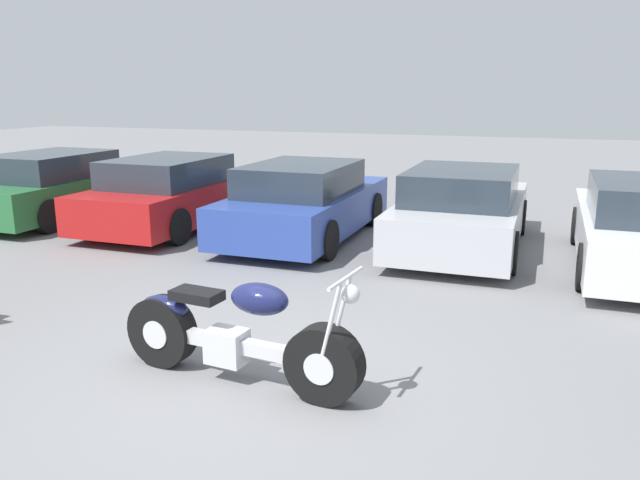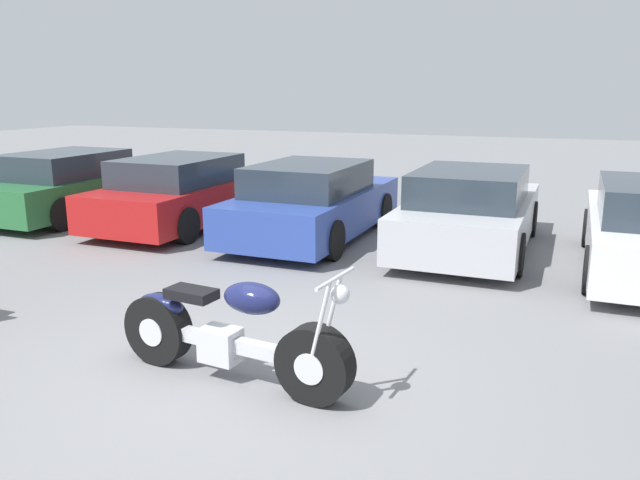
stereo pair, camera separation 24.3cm
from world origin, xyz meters
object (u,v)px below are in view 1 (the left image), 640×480
motorcycle (235,336)px  parked_car_silver (462,211)px  parked_car_green (59,186)px  parked_car_red (174,193)px  parked_car_blue (305,202)px

motorcycle → parked_car_silver: size_ratio=0.55×
parked_car_silver → parked_car_green: bearing=-178.6°
parked_car_red → parked_car_silver: (5.16, 0.13, 0.00)m
motorcycle → parked_car_blue: size_ratio=0.55×
parked_car_blue → parked_car_silver: size_ratio=1.00×
parked_car_silver → motorcycle: bearing=-102.3°
parked_car_green → parked_car_red: bearing=1.2°
parked_car_blue → parked_car_red: bearing=179.3°
parked_car_red → parked_car_silver: 5.16m
motorcycle → parked_car_red: size_ratio=0.55×
motorcycle → parked_car_red: bearing=127.2°
parked_car_green → parked_car_red: size_ratio=1.00×
parked_car_red → parked_car_blue: (2.58, -0.03, 0.00)m
motorcycle → parked_car_blue: (-1.41, 5.21, 0.19)m
parked_car_red → parked_car_silver: size_ratio=1.00×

